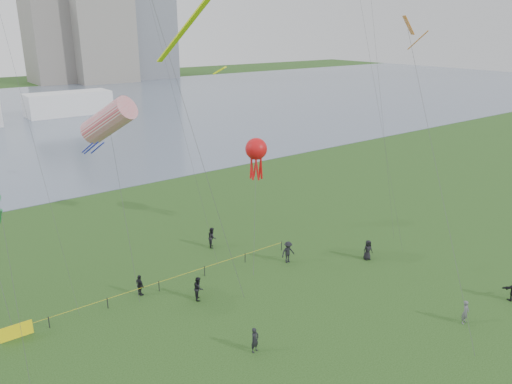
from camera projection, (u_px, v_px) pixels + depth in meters
ground_plane at (357, 361)px, 29.75m from camera, size 400.00×400.00×0.00m
lake at (0, 120)px, 105.42m from camera, size 400.00×120.00×0.08m
building_mid at (98, 26)px, 172.61m from camera, size 20.00×20.00×38.00m
building_low at (53, 41)px, 170.73m from camera, size 16.00×18.00×28.00m
pavilion_right at (68, 104)px, 111.12m from camera, size 18.00×7.00×5.00m
fence at (77, 311)px, 33.95m from camera, size 24.07×0.07×1.05m
kite_flyer at (465, 312)px, 33.34m from camera, size 0.66×0.48×1.66m
spectator_a at (198, 288)px, 36.27m from camera, size 1.00×1.07×1.77m
spectator_b at (288, 252)px, 41.90m from camera, size 1.30×0.85×1.90m
spectator_c at (140, 285)px, 36.79m from camera, size 0.52×1.01×1.65m
spectator_d at (368, 250)px, 42.47m from camera, size 0.97×0.77×1.75m
spectator_f at (255, 340)px, 30.40m from camera, size 0.66×0.50×1.63m
spectator_g at (212, 237)px, 44.86m from camera, size 1.08×1.14×1.86m
kite_windsock at (109, 121)px, 37.13m from camera, size 4.31×8.26×14.27m
kite_octopus at (256, 150)px, 46.34m from camera, size 6.86×8.38×9.18m
kite_delta at (412, 41)px, 34.72m from camera, size 5.63×11.47×19.71m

